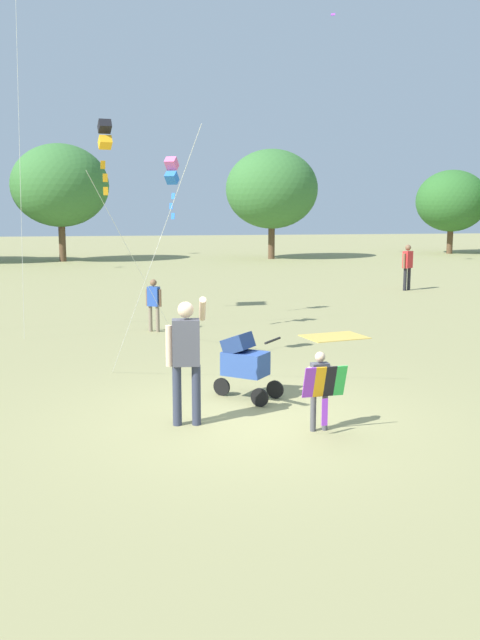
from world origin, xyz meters
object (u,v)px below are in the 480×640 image
at_px(person_adult_flyer, 186,351).
at_px(picnic_blanket, 334,337).
at_px(kite_blue_high, 171,173).
at_px(person_red_shirt, 408,263).
at_px(child_with_butterfly_kite, 320,384).
at_px(kite_adult_black, 106,138).
at_px(person_sitting_far, 154,301).
at_px(stroller, 244,360).

bearing_deg(person_adult_flyer, picnic_blanket, 56.51).
height_order(person_adult_flyer, kite_blue_high, kite_blue_high).
distance_m(kite_blue_high, person_red_shirt, 11.64).
distance_m(child_with_butterfly_kite, kite_adult_black, 5.75).
xyz_separation_m(person_red_shirt, picnic_blanket, (-5.08, -8.06, -0.93)).
bearing_deg(child_with_butterfly_kite, person_adult_flyer, 161.91).
xyz_separation_m(kite_blue_high, picnic_blanket, (3.58, -0.77, -3.65)).
bearing_deg(person_red_shirt, child_with_butterfly_kite, -116.60).
bearing_deg(person_red_shirt, picnic_blanket, -122.22).
bearing_deg(person_adult_flyer, child_with_butterfly_kite, -18.09).
bearing_deg(child_with_butterfly_kite, picnic_blanket, 71.38).
xyz_separation_m(person_adult_flyer, person_sitting_far, (-0.14, 7.17, -0.29)).
relative_size(child_with_butterfly_kite, person_sitting_far, 0.86).
height_order(person_sitting_far, picnic_blanket, person_sitting_far).
bearing_deg(stroller, kite_adult_black, 134.86).
bearing_deg(child_with_butterfly_kite, kite_adult_black, 126.40).
height_order(stroller, kite_blue_high, kite_blue_high).
relative_size(person_adult_flyer, person_red_shirt, 1.11).
bearing_deg(picnic_blanket, kite_blue_high, 167.92).
height_order(child_with_butterfly_kite, kite_adult_black, kite_adult_black).
distance_m(person_sitting_far, picnic_blanket, 4.28).
distance_m(person_adult_flyer, kite_adult_black, 4.51).
xyz_separation_m(person_adult_flyer, kite_blue_high, (0.27, 6.59, 2.64)).
distance_m(person_adult_flyer, picnic_blanket, 7.05).
distance_m(person_red_shirt, person_sitting_far, 11.28).
xyz_separation_m(stroller, person_red_shirt, (7.95, 12.74, 0.33)).
distance_m(kite_adult_black, person_sitting_far, 5.29).
xyz_separation_m(child_with_butterfly_kite, person_red_shirt, (7.23, 14.43, 0.30)).
bearing_deg(stroller, person_adult_flyer, -130.78).
bearing_deg(child_with_butterfly_kite, stroller, 113.15).
height_order(person_adult_flyer, kite_adult_black, kite_adult_black).
height_order(kite_adult_black, kite_blue_high, kite_adult_black).
relative_size(kite_adult_black, person_red_shirt, 2.75).
height_order(child_with_butterfly_kite, person_red_shirt, person_red_shirt).
height_order(person_red_shirt, person_sitting_far, person_red_shirt).
bearing_deg(child_with_butterfly_kite, kite_blue_high, 101.31).
relative_size(stroller, kite_adult_black, 0.24).
bearing_deg(person_adult_flyer, kite_adult_black, 108.20).
distance_m(child_with_butterfly_kite, picnic_blanket, 6.76).
height_order(stroller, kite_adult_black, kite_adult_black).
relative_size(stroller, kite_blue_high, 0.26).
relative_size(person_adult_flyer, picnic_blanket, 1.30).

